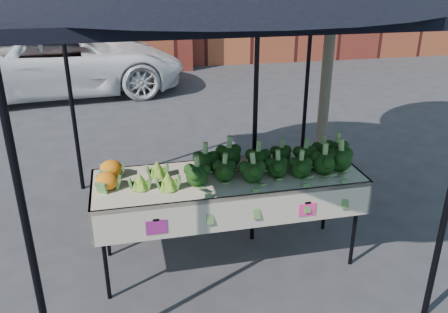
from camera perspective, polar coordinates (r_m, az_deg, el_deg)
ground at (r=4.59m, az=-1.88°, el=-12.84°), size 90.00×90.00×0.00m
table at (r=4.40m, az=0.53°, el=-7.62°), size 2.41×0.84×0.90m
canopy at (r=4.35m, az=-0.91°, el=5.40°), size 3.16×3.16×2.74m
broccoli_heap at (r=4.24m, az=5.65°, el=-0.14°), size 1.60×0.57×0.26m
romanesco_cluster at (r=4.05m, az=-8.64°, el=-1.95°), size 0.43×0.47×0.20m
cauliflower_pair at (r=4.13m, az=-13.82°, el=-2.02°), size 0.23×0.43×0.18m
street_tree at (r=5.80m, az=12.87°, el=15.15°), size 1.97×1.97×3.88m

